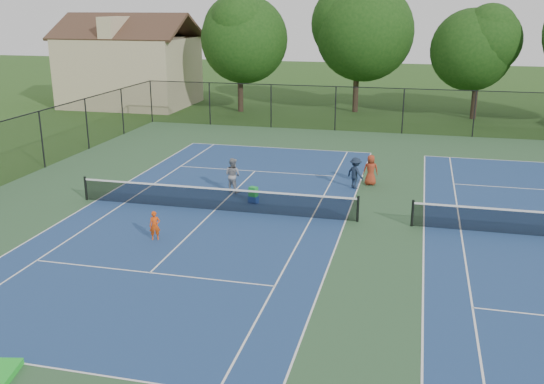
% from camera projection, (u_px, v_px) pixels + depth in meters
% --- Properties ---
extents(ground, '(140.00, 140.00, 0.00)m').
position_uv_depth(ground, '(384.00, 224.00, 23.75)').
color(ground, '#234716').
rests_on(ground, ground).
extents(court_pad, '(36.00, 36.00, 0.01)m').
position_uv_depth(court_pad, '(384.00, 224.00, 23.75)').
color(court_pad, '#315835').
rests_on(court_pad, ground).
extents(tennis_court_left, '(12.00, 23.83, 1.07)m').
position_uv_depth(tennis_court_left, '(215.00, 208.00, 25.31)').
color(tennis_court_left, navy).
rests_on(tennis_court_left, ground).
extents(perimeter_fence, '(36.08, 36.08, 3.02)m').
position_uv_depth(perimeter_fence, '(386.00, 185.00, 23.28)').
color(perimeter_fence, black).
rests_on(perimeter_fence, ground).
extents(tree_back_a, '(6.80, 6.80, 9.15)m').
position_uv_depth(tree_back_a, '(240.00, 34.00, 47.19)').
color(tree_back_a, '#2D2116').
rests_on(tree_back_a, ground).
extents(tree_back_b, '(7.60, 7.60, 10.03)m').
position_uv_depth(tree_back_b, '(358.00, 27.00, 46.84)').
color(tree_back_b, '#2D2116').
rests_on(tree_back_b, ground).
extents(tree_back_c, '(6.00, 6.00, 8.40)m').
position_uv_depth(tree_back_c, '(480.00, 44.00, 44.20)').
color(tree_back_c, '#2D2116').
rests_on(tree_back_c, ground).
extents(clapboard_house, '(10.80, 8.10, 7.65)m').
position_uv_depth(clapboard_house, '(130.00, 68.00, 51.25)').
color(clapboard_house, tan).
rests_on(clapboard_house, ground).
extents(child_player, '(0.47, 0.39, 1.08)m').
position_uv_depth(child_player, '(155.00, 226.00, 22.01)').
color(child_player, '#DD460E').
rests_on(child_player, ground).
extents(instructor, '(0.94, 0.84, 1.59)m').
position_uv_depth(instructor, '(233.00, 175.00, 27.62)').
color(instructor, gray).
rests_on(instructor, ground).
extents(bystander_b, '(1.09, 1.03, 1.49)m').
position_uv_depth(bystander_b, '(355.00, 173.00, 28.14)').
color(bystander_b, '#192437').
rests_on(bystander_b, ground).
extents(bystander_c, '(0.80, 0.61, 1.46)m').
position_uv_depth(bystander_c, '(371.00, 170.00, 28.71)').
color(bystander_c, '#98341B').
rests_on(bystander_c, ground).
extents(ball_crate, '(0.47, 0.38, 0.32)m').
position_uv_depth(ball_crate, '(253.00, 200.00, 26.19)').
color(ball_crate, navy).
rests_on(ball_crate, ground).
extents(ball_hopper, '(0.41, 0.36, 0.41)m').
position_uv_depth(ball_hopper, '(253.00, 192.00, 26.09)').
color(ball_hopper, green).
rests_on(ball_hopper, ball_crate).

